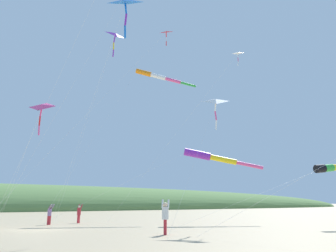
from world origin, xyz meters
TOP-DOWN VIEW (x-y plane):
  - ground_plane at (0.00, 0.00)m, footprint 600.00×600.00m
  - person_adult_flyer at (7.34, 5.64)m, footprint 0.70×0.66m
  - person_child_green_jacket at (-4.41, 1.64)m, footprint 0.58×0.56m
  - person_child_grey_jacket at (-5.19, 4.25)m, footprint 0.57×0.57m
  - kite_delta_blue_topmost at (5.31, 11.35)m, footprint 5.43×8.07m
  - kite_windsock_yellow_midlevel at (0.63, 14.49)m, footprint 9.83×16.89m
  - kite_delta_magenta_far_left at (2.81, 16.28)m, footprint 9.40×9.69m
  - kite_windsock_checkered_midright at (-9.32, 14.22)m, footprint 4.74×16.90m
  - kite_delta_black_fish_shape at (1.43, 9.04)m, footprint 3.48×13.29m
  - kite_windsock_orange_high_right at (9.23, 19.42)m, footprint 4.45×15.53m
  - kite_delta_green_low_center at (-0.11, 4.99)m, footprint 2.73×4.18m
  - kite_delta_white_trailing at (3.17, -0.89)m, footprint 5.55×2.13m
  - kite_delta_red_high_left at (3.01, 4.50)m, footprint 11.94×3.25m

SIDE VIEW (x-z plane):
  - ground_plane at x=0.00m, z-range 0.00..0.00m
  - person_child_grey_jacket at x=-5.19m, z-range 0.07..1.68m
  - person_child_green_jacket at x=-4.41m, z-range 0.07..1.69m
  - person_adult_flyer at x=7.34m, z-range 0.09..2.04m
  - kite_windsock_orange_high_right at x=9.23m, z-range 1.97..6.72m
  - kite_windsock_yellow_midlevel at x=0.63m, z-range 2.47..9.15m
  - kite_delta_white_trailing at x=3.17m, z-range 3.57..11.55m
  - kite_delta_blue_topmost at x=5.31m, z-range 4.45..14.28m
  - kite_delta_magenta_far_left at x=2.81m, z-range 7.62..23.55m
  - kite_delta_green_low_center at x=-0.11m, z-range 7.66..23.95m
  - kite_delta_black_fish_shape at x=1.43m, z-range 8.00..24.81m
  - kite_delta_red_high_left at x=3.01m, z-range 8.21..25.80m
  - kite_windsock_checkered_midright at x=-9.32m, z-range 8.06..26.41m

